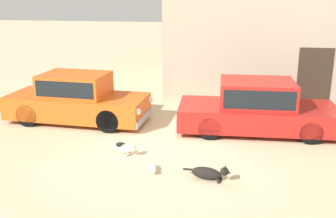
{
  "coord_description": "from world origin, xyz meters",
  "views": [
    {
      "loc": [
        1.61,
        -9.83,
        3.93
      ],
      "look_at": [
        0.03,
        0.2,
        0.9
      ],
      "focal_mm": 43.15,
      "sensor_mm": 36.0,
      "label": 1
    }
  ],
  "objects_px": {
    "parked_sedan_nearest": "(77,98)",
    "stray_dog_spotted": "(209,173)",
    "stray_dog_tan": "(124,147)",
    "stray_cat": "(154,168)",
    "parked_sedan_second": "(257,107)"
  },
  "relations": [
    {
      "from": "stray_dog_tan",
      "to": "stray_cat",
      "type": "height_order",
      "value": "stray_dog_tan"
    },
    {
      "from": "stray_dog_spotted",
      "to": "stray_dog_tan",
      "type": "height_order",
      "value": "stray_dog_spotted"
    },
    {
      "from": "parked_sedan_second",
      "to": "stray_dog_spotted",
      "type": "bearing_deg",
      "value": -111.02
    },
    {
      "from": "stray_dog_tan",
      "to": "parked_sedan_second",
      "type": "bearing_deg",
      "value": 67.32
    },
    {
      "from": "parked_sedan_nearest",
      "to": "stray_dog_spotted",
      "type": "relative_size",
      "value": 4.22
    },
    {
      "from": "parked_sedan_nearest",
      "to": "stray_cat",
      "type": "distance_m",
      "value": 4.4
    },
    {
      "from": "stray_dog_tan",
      "to": "stray_cat",
      "type": "bearing_deg",
      "value": -10.76
    },
    {
      "from": "stray_dog_spotted",
      "to": "stray_dog_tan",
      "type": "distance_m",
      "value": 2.47
    },
    {
      "from": "parked_sedan_second",
      "to": "stray_dog_spotted",
      "type": "xyz_separation_m",
      "value": [
        -1.14,
        -3.3,
        -0.58
      ]
    },
    {
      "from": "stray_dog_spotted",
      "to": "stray_cat",
      "type": "height_order",
      "value": "stray_dog_spotted"
    },
    {
      "from": "stray_cat",
      "to": "parked_sedan_nearest",
      "type": "bearing_deg",
      "value": -149.52
    },
    {
      "from": "parked_sedan_nearest",
      "to": "stray_dog_tan",
      "type": "relative_size",
      "value": 5.17
    },
    {
      "from": "parked_sedan_second",
      "to": "stray_cat",
      "type": "height_order",
      "value": "parked_sedan_second"
    },
    {
      "from": "parked_sedan_nearest",
      "to": "parked_sedan_second",
      "type": "height_order",
      "value": "parked_sedan_nearest"
    },
    {
      "from": "stray_cat",
      "to": "parked_sedan_second",
      "type": "bearing_deg",
      "value": 129.29
    }
  ]
}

